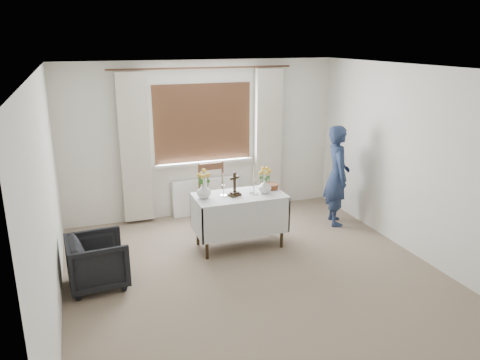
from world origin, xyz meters
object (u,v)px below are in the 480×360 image
Objects in this scene: wooden_chair at (215,196)px; altar_table at (239,221)px; armchair at (98,261)px; person at (337,176)px; flower_vase_right at (265,186)px; wooden_cross at (235,184)px; flower_vase_left at (204,191)px.

altar_table is at bearing -86.56° from wooden_chair.
person is (3.64, 0.78, 0.48)m from armchair.
flower_vase_right is at bearing -83.17° from armchair.
wooden_cross is (-1.79, -0.33, 0.15)m from person.
altar_table is 0.69m from flower_vase_left.
altar_table is 6.61× the size of flower_vase_right.
wooden_chair is at bearing -58.05° from armchair.
armchair is 3.59× the size of flower_vase_right.
person is 1.40m from flower_vase_right.
wooden_cross is 1.80× the size of flower_vase_right.
person is (1.80, -0.54, 0.30)m from wooden_chair.
flower_vase_left is (1.44, 0.51, 0.56)m from armchair.
wooden_chair is 5.17× the size of flower_vase_right.
wooden_cross is at bearing -7.01° from flower_vase_left.
flower_vase_left is at bearing -74.45° from armchair.
person is 1.82m from wooden_cross.
altar_table is at bearing -12.97° from wooden_cross.
flower_vase_left is (-2.21, -0.28, 0.08)m from person.
person reaches higher than wooden_chair.
flower_vase_right reaches higher than altar_table.
altar_table is 0.56m from wooden_cross.
flower_vase_right is at bearing -5.04° from flower_vase_left.
flower_vase_left is (-0.49, 0.04, 0.48)m from altar_table.
wooden_cross is (1.86, 0.46, 0.62)m from armchair.
person is (1.71, 0.31, 0.40)m from altar_table.
wooden_cross reaches higher than altar_table.
wooden_chair is 0.62× the size of person.
armchair is at bearing -169.31° from flower_vase_right.
person is 4.63× the size of wooden_cross.
wooden_cross is at bearing -91.49° from wooden_chair.
flower_vase_left is at bearing 174.96° from flower_vase_right.
wooden_cross reaches higher than wooden_chair.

